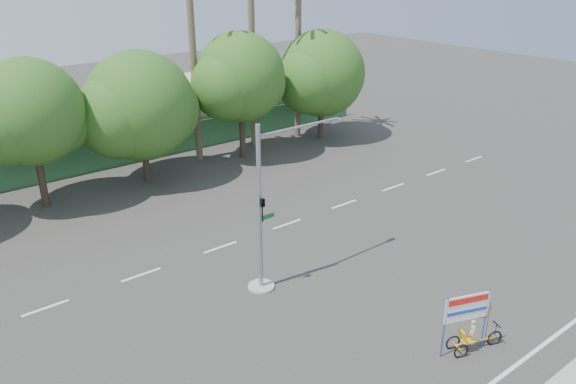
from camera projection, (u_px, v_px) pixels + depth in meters
ground at (373, 310)px, 21.79m from camera, size 120.00×120.00×0.00m
fence at (137, 147)px, 36.97m from camera, size 38.00×0.08×2.00m
building_right at (207, 104)px, 44.46m from camera, size 14.00×8.00×3.60m
tree_left at (29, 116)px, 28.84m from camera, size 6.66×5.60×8.07m
tree_center at (139, 109)px, 32.48m from camera, size 7.62×6.40×7.85m
tree_right at (240, 80)px, 36.16m from camera, size 6.90×5.80×8.36m
tree_far_right at (321, 76)px, 40.37m from camera, size 7.38×6.20×7.94m
palm_mid at (298, 6)px, 39.06m from camera, size 3.73×3.79×15.45m
palm_short at (191, 23)px, 34.43m from camera, size 3.73×3.79×14.45m
traffic_signal at (266, 222)px, 22.29m from camera, size 4.72×1.10×7.00m
trike_billboard at (470, 327)px, 19.18m from camera, size 2.35×1.09×2.44m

